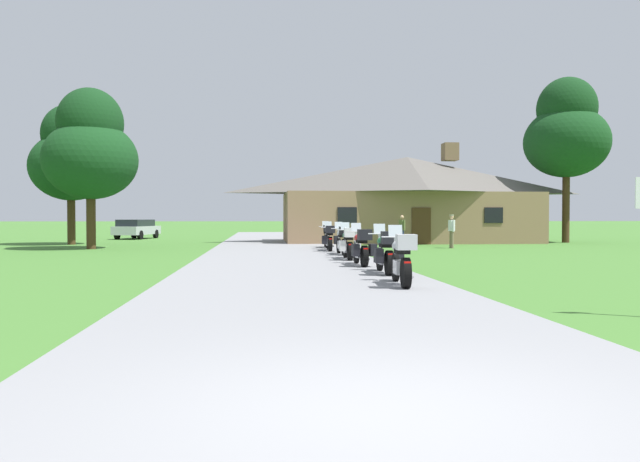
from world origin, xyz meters
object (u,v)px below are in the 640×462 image
(motorcycle_green_second_in_row, at_px, (386,253))
(motorcycle_black_sixth_in_row, at_px, (330,238))
(motorcycle_silver_nearest_to_camera, at_px, (402,260))
(motorcycle_green_fourth_in_row, at_px, (348,244))
(bystander_olive_shirt_near_lodge, at_px, (402,229))
(bystander_white_shirt_beside_signpost, at_px, (452,229))
(motorcycle_yellow_farthest_in_row, at_px, (327,236))
(motorcycle_silver_fifth_in_row, at_px, (342,240))
(parked_silver_suv_far_left, at_px, (137,228))
(motorcycle_red_third_in_row, at_px, (362,248))
(tree_left_near, at_px, (90,149))
(tree_left_far, at_px, (71,157))
(tree_right_of_lodge, at_px, (567,132))

(motorcycle_green_second_in_row, distance_m, motorcycle_black_sixth_in_row, 11.09)
(motorcycle_silver_nearest_to_camera, bearing_deg, motorcycle_green_fourth_in_row, 94.16)
(bystander_olive_shirt_near_lodge, bearing_deg, bystander_white_shirt_beside_signpost, 13.57)
(motorcycle_yellow_farthest_in_row, bearing_deg, motorcycle_black_sixth_in_row, -91.36)
(motorcycle_silver_nearest_to_camera, bearing_deg, motorcycle_black_sixth_in_row, 94.34)
(motorcycle_silver_fifth_in_row, height_order, bystander_white_shirt_beside_signpost, bystander_white_shirt_beside_signpost)
(motorcycle_green_fourth_in_row, height_order, parked_silver_suv_far_left, parked_silver_suv_far_left)
(motorcycle_red_third_in_row, relative_size, tree_left_near, 0.27)
(motorcycle_silver_fifth_in_row, xyz_separation_m, bystander_white_shirt_beside_signpost, (6.29, 5.58, 0.33))
(motorcycle_yellow_farthest_in_row, bearing_deg, parked_silver_suv_far_left, 130.43)
(motorcycle_black_sixth_in_row, bearing_deg, motorcycle_silver_nearest_to_camera, -87.23)
(tree_left_far, bearing_deg, tree_left_near, -64.35)
(motorcycle_black_sixth_in_row, xyz_separation_m, tree_left_far, (-13.77, 8.95, 4.35))
(motorcycle_green_second_in_row, bearing_deg, motorcycle_silver_fifth_in_row, 91.89)
(motorcycle_green_fourth_in_row, relative_size, parked_silver_suv_far_left, 0.43)
(motorcycle_silver_fifth_in_row, height_order, parked_silver_suv_far_left, parked_silver_suv_far_left)
(motorcycle_red_third_in_row, bearing_deg, motorcycle_silver_fifth_in_row, 87.83)
(bystander_white_shirt_beside_signpost, distance_m, tree_right_of_lodge, 12.44)
(motorcycle_green_second_in_row, relative_size, motorcycle_silver_fifth_in_row, 1.00)
(motorcycle_red_third_in_row, bearing_deg, motorcycle_silver_nearest_to_camera, -90.88)
(bystander_white_shirt_beside_signpost, xyz_separation_m, tree_right_of_lodge, (9.18, 6.04, 5.82))
(bystander_olive_shirt_near_lodge, xyz_separation_m, parked_silver_suv_far_left, (-16.68, 12.45, -0.15))
(motorcycle_black_sixth_in_row, relative_size, bystander_white_shirt_beside_signpost, 1.24)
(motorcycle_silver_fifth_in_row, xyz_separation_m, tree_right_of_lodge, (15.47, 11.62, 6.15))
(motorcycle_green_second_in_row, bearing_deg, tree_left_far, 126.67)
(motorcycle_silver_nearest_to_camera, xyz_separation_m, tree_left_far, (-13.76, 22.72, 4.34))
(tree_left_near, bearing_deg, motorcycle_yellow_farthest_in_row, -4.78)
(motorcycle_green_second_in_row, distance_m, motorcycle_green_fourth_in_row, 5.47)
(motorcycle_green_second_in_row, height_order, motorcycle_silver_fifth_in_row, same)
(motorcycle_green_fourth_in_row, xyz_separation_m, parked_silver_suv_far_left, (-12.05, 23.91, 0.17))
(tree_left_far, xyz_separation_m, parked_silver_suv_far_left, (1.75, 9.35, -4.18))
(tree_left_near, xyz_separation_m, parked_silver_suv_far_left, (-0.76, 14.56, -4.08))
(motorcycle_green_second_in_row, distance_m, tree_right_of_lodge, 26.00)
(tree_left_far, bearing_deg, parked_silver_suv_far_left, 79.42)
(motorcycle_silver_nearest_to_camera, distance_m, motorcycle_green_fourth_in_row, 8.15)
(motorcycle_green_second_in_row, bearing_deg, bystander_white_shirt_beside_signpost, 67.53)
(tree_left_near, bearing_deg, motorcycle_silver_fifth_in_row, -29.42)
(bystander_olive_shirt_near_lodge, bearing_deg, motorcycle_black_sixth_in_row, -56.40)
(motorcycle_black_sixth_in_row, height_order, tree_right_of_lodge, tree_right_of_lodge)
(motorcycle_green_fourth_in_row, relative_size, tree_left_far, 0.26)
(parked_silver_suv_far_left, bearing_deg, bystander_olive_shirt_near_lodge, -24.83)
(motorcycle_red_third_in_row, height_order, bystander_olive_shirt_near_lodge, bystander_olive_shirt_near_lodge)
(motorcycle_green_second_in_row, relative_size, tree_left_far, 0.26)
(motorcycle_green_second_in_row, bearing_deg, motorcycle_yellow_farthest_in_row, 91.91)
(motorcycle_silver_fifth_in_row, relative_size, tree_left_far, 0.26)
(tree_left_near, bearing_deg, motorcycle_black_sixth_in_row, -18.35)
(motorcycle_silver_nearest_to_camera, height_order, tree_left_far, tree_left_far)
(motorcycle_yellow_farthest_in_row, bearing_deg, tree_left_near, 177.48)
(motorcycle_silver_fifth_in_row, distance_m, motorcycle_black_sixth_in_row, 2.73)
(motorcycle_black_sixth_in_row, height_order, bystander_white_shirt_beside_signpost, bystander_white_shirt_beside_signpost)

